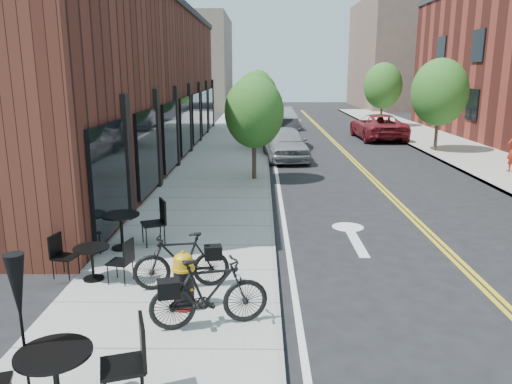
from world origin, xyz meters
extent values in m
plane|color=black|center=(0.00, 0.00, 0.00)|extent=(120.00, 120.00, 0.00)
cube|color=#9E9B93|center=(-2.00, 10.00, 0.06)|extent=(4.00, 70.00, 0.12)
cube|color=#3F1B14|center=(-6.50, 14.00, 3.50)|extent=(5.00, 28.00, 7.00)
cube|color=#726656|center=(-8.00, 48.00, 5.00)|extent=(8.00, 14.00, 10.00)
cube|color=brown|center=(16.00, 50.00, 6.00)|extent=(10.00, 16.00, 12.00)
cylinder|color=#382B1E|center=(-0.60, 9.00, 0.93)|extent=(0.16, 0.16, 1.61)
ellipsoid|color=#215D1D|center=(-0.60, 9.00, 2.61)|extent=(2.20, 2.20, 2.64)
cylinder|color=#382B1E|center=(-0.60, 17.00, 0.96)|extent=(0.16, 0.16, 1.68)
ellipsoid|color=#215D1D|center=(-0.60, 17.00, 2.72)|extent=(2.30, 2.30, 2.76)
cylinder|color=#382B1E|center=(-0.60, 25.00, 0.91)|extent=(0.16, 0.16, 1.57)
ellipsoid|color=#215D1D|center=(-0.60, 25.00, 2.54)|extent=(2.10, 2.10, 2.52)
cylinder|color=#382B1E|center=(-0.60, 33.00, 0.98)|extent=(0.16, 0.16, 1.71)
ellipsoid|color=#215D1D|center=(-0.60, 33.00, 2.79)|extent=(2.40, 2.40, 2.88)
cylinder|color=#382B1E|center=(8.60, 16.00, 1.03)|extent=(0.16, 0.16, 1.82)
ellipsoid|color=#215D1D|center=(8.60, 16.00, 3.06)|extent=(2.80, 2.80, 3.36)
cylinder|color=#382B1E|center=(8.60, 28.00, 1.03)|extent=(0.16, 0.16, 1.82)
ellipsoid|color=#215D1D|center=(8.60, 28.00, 3.06)|extent=(2.80, 2.80, 3.36)
cylinder|color=maroon|center=(-1.64, -1.67, 0.15)|extent=(0.52, 0.52, 0.07)
cylinder|color=black|center=(-1.64, -1.67, 0.49)|extent=(0.40, 0.40, 0.67)
cylinder|color=gold|center=(-1.64, -1.67, 0.83)|extent=(0.45, 0.45, 0.04)
cylinder|color=gold|center=(-1.64, -1.67, 0.92)|extent=(0.39, 0.39, 0.16)
ellipsoid|color=gold|center=(-1.64, -1.67, 1.01)|extent=(0.38, 0.38, 0.19)
cylinder|color=gold|center=(-1.64, -1.67, 1.11)|extent=(0.06, 0.06, 0.07)
imported|color=black|center=(-1.81, -0.88, 0.66)|extent=(1.84, 0.83, 1.07)
imported|color=black|center=(-1.14, -2.31, 0.69)|extent=(1.96, 0.97, 1.13)
cylinder|color=black|center=(-2.69, -4.47, 0.94)|extent=(1.09, 1.09, 0.03)
cylinder|color=black|center=(-3.60, -0.50, 0.13)|extent=(0.47, 0.47, 0.03)
cylinder|color=black|center=(-3.60, -0.50, 0.45)|extent=(0.06, 0.06, 0.63)
cylinder|color=black|center=(-3.60, -0.50, 0.77)|extent=(0.82, 0.82, 0.03)
cylinder|color=black|center=(-3.51, 1.25, 0.14)|extent=(0.65, 0.65, 0.03)
cylinder|color=black|center=(-3.51, 1.25, 0.52)|extent=(0.09, 0.09, 0.78)
cylinder|color=black|center=(-3.51, 1.25, 0.91)|extent=(1.12, 1.12, 0.03)
cylinder|color=black|center=(-3.10, -4.32, 1.09)|extent=(0.04, 0.04, 1.90)
cone|color=black|center=(-3.10, -4.32, 1.66)|extent=(0.23, 0.23, 0.84)
imported|color=gray|center=(0.80, 13.87, 0.78)|extent=(2.28, 4.74, 1.56)
imported|color=black|center=(0.80, 17.10, 0.80)|extent=(1.98, 4.97, 1.61)
imported|color=#B0B1B5|center=(1.37, 27.52, 0.74)|extent=(2.34, 5.18, 1.47)
imported|color=maroon|center=(6.84, 21.32, 0.78)|extent=(2.76, 5.68, 1.56)
camera|label=1|loc=(-0.33, -9.53, 4.06)|focal=35.00mm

